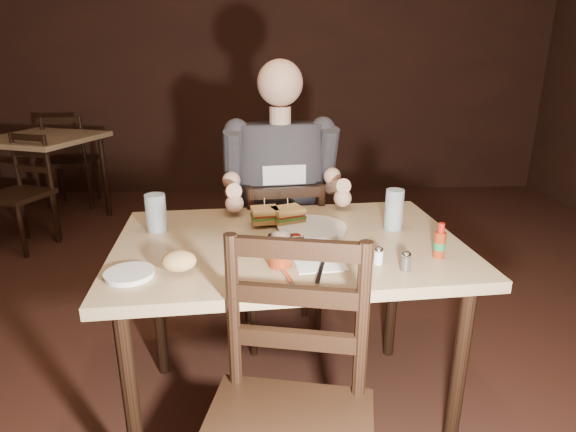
{
  "coord_description": "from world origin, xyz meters",
  "views": [
    {
      "loc": [
        0.05,
        -1.6,
        1.43
      ],
      "look_at": [
        0.14,
        0.11,
        0.85
      ],
      "focal_mm": 30.0,
      "sensor_mm": 36.0,
      "label": 1
    }
  ],
  "objects_px": {
    "hot_sauce": "(440,240)",
    "diner": "(282,167)",
    "dinner_plate": "(312,229)",
    "side_plate": "(130,275)",
    "bg_chair_far": "(72,161)",
    "glass_left": "(156,213)",
    "main_table": "(289,260)",
    "syrup_dispenser": "(280,251)",
    "chair_far": "(281,259)",
    "bg_chair_near": "(17,194)",
    "glass_right": "(394,210)",
    "bg_table": "(43,147)"
  },
  "relations": [
    {
      "from": "hot_sauce",
      "to": "diner",
      "type": "bearing_deg",
      "value": 125.36
    },
    {
      "from": "dinner_plate",
      "to": "side_plate",
      "type": "height_order",
      "value": "dinner_plate"
    },
    {
      "from": "bg_chair_far",
      "to": "glass_left",
      "type": "relative_size",
      "value": 6.03
    },
    {
      "from": "main_table",
      "to": "syrup_dispenser",
      "type": "xyz_separation_m",
      "value": [
        -0.04,
        -0.22,
        0.13
      ]
    },
    {
      "from": "syrup_dispenser",
      "to": "main_table",
      "type": "bearing_deg",
      "value": 75.41
    },
    {
      "from": "chair_far",
      "to": "bg_chair_near",
      "type": "height_order",
      "value": "chair_far"
    },
    {
      "from": "glass_right",
      "to": "side_plate",
      "type": "bearing_deg",
      "value": -157.82
    },
    {
      "from": "diner",
      "to": "syrup_dispenser",
      "type": "distance_m",
      "value": 0.76
    },
    {
      "from": "diner",
      "to": "glass_left",
      "type": "xyz_separation_m",
      "value": [
        -0.5,
        -0.4,
        -0.08
      ]
    },
    {
      "from": "glass_left",
      "to": "syrup_dispenser",
      "type": "xyz_separation_m",
      "value": [
        0.47,
        -0.35,
        -0.02
      ]
    },
    {
      "from": "diner",
      "to": "syrup_dispenser",
      "type": "relative_size",
      "value": 9.07
    },
    {
      "from": "bg_chair_far",
      "to": "hot_sauce",
      "type": "distance_m",
      "value": 4.02
    },
    {
      "from": "dinner_plate",
      "to": "glass_left",
      "type": "height_order",
      "value": "glass_left"
    },
    {
      "from": "bg_table",
      "to": "bg_chair_near",
      "type": "relative_size",
      "value": 1.21
    },
    {
      "from": "bg_table",
      "to": "side_plate",
      "type": "xyz_separation_m",
      "value": [
        1.42,
        -2.72,
        0.1
      ]
    },
    {
      "from": "dinner_plate",
      "to": "syrup_dispenser",
      "type": "bearing_deg",
      "value": -112.99
    },
    {
      "from": "diner",
      "to": "bg_chair_far",
      "type": "bearing_deg",
      "value": 121.36
    },
    {
      "from": "glass_left",
      "to": "side_plate",
      "type": "height_order",
      "value": "glass_left"
    },
    {
      "from": "diner",
      "to": "hot_sauce",
      "type": "xyz_separation_m",
      "value": [
        0.51,
        -0.71,
        -0.09
      ]
    },
    {
      "from": "glass_right",
      "to": "main_table",
      "type": "bearing_deg",
      "value": -166.1
    },
    {
      "from": "chair_far",
      "to": "dinner_plate",
      "type": "xyz_separation_m",
      "value": [
        0.11,
        -0.49,
        0.34
      ]
    },
    {
      "from": "bg_chair_near",
      "to": "side_plate",
      "type": "height_order",
      "value": "bg_chair_near"
    },
    {
      "from": "bg_chair_far",
      "to": "syrup_dispenser",
      "type": "relative_size",
      "value": 8.38
    },
    {
      "from": "side_plate",
      "to": "glass_right",
      "type": "bearing_deg",
      "value": 22.18
    },
    {
      "from": "bg_table",
      "to": "bg_chair_near",
      "type": "xyz_separation_m",
      "value": [
        0.0,
        -0.55,
        -0.26
      ]
    },
    {
      "from": "side_plate",
      "to": "hot_sauce",
      "type": "bearing_deg",
      "value": 5.55
    },
    {
      "from": "bg_table",
      "to": "bg_chair_near",
      "type": "distance_m",
      "value": 0.61
    },
    {
      "from": "chair_far",
      "to": "main_table",
      "type": "bearing_deg",
      "value": 84.23
    },
    {
      "from": "bg_chair_near",
      "to": "glass_right",
      "type": "relative_size",
      "value": 5.27
    },
    {
      "from": "diner",
      "to": "side_plate",
      "type": "bearing_deg",
      "value": -128.69
    },
    {
      "from": "main_table",
      "to": "chair_far",
      "type": "relative_size",
      "value": 1.53
    },
    {
      "from": "glass_left",
      "to": "glass_right",
      "type": "height_order",
      "value": "glass_right"
    },
    {
      "from": "hot_sauce",
      "to": "bg_chair_near",
      "type": "bearing_deg",
      "value": 139.65
    },
    {
      "from": "main_table",
      "to": "chair_far",
      "type": "xyz_separation_m",
      "value": [
        -0.01,
        0.59,
        -0.26
      ]
    },
    {
      "from": "main_table",
      "to": "syrup_dispenser",
      "type": "bearing_deg",
      "value": -99.99
    },
    {
      "from": "diner",
      "to": "glass_right",
      "type": "height_order",
      "value": "diner"
    },
    {
      "from": "hot_sauce",
      "to": "main_table",
      "type": "bearing_deg",
      "value": 160.63
    },
    {
      "from": "bg_chair_near",
      "to": "syrup_dispenser",
      "type": "height_order",
      "value": "syrup_dispenser"
    },
    {
      "from": "main_table",
      "to": "glass_left",
      "type": "height_order",
      "value": "glass_left"
    },
    {
      "from": "main_table",
      "to": "diner",
      "type": "relative_size",
      "value": 1.39
    },
    {
      "from": "bg_table",
      "to": "bg_chair_far",
      "type": "distance_m",
      "value": 0.6
    },
    {
      "from": "chair_far",
      "to": "side_plate",
      "type": "bearing_deg",
      "value": 53.08
    },
    {
      "from": "chair_far",
      "to": "syrup_dispenser",
      "type": "xyz_separation_m",
      "value": [
        -0.03,
        -0.8,
        0.39
      ]
    },
    {
      "from": "bg_chair_near",
      "to": "hot_sauce",
      "type": "distance_m",
      "value": 3.22
    },
    {
      "from": "diner",
      "to": "side_plate",
      "type": "distance_m",
      "value": 0.97
    },
    {
      "from": "main_table",
      "to": "glass_right",
      "type": "relative_size",
      "value": 8.25
    },
    {
      "from": "glass_right",
      "to": "side_plate",
      "type": "relative_size",
      "value": 1.07
    },
    {
      "from": "bg_chair_far",
      "to": "glass_right",
      "type": "bearing_deg",
      "value": 122.7
    },
    {
      "from": "dinner_plate",
      "to": "side_plate",
      "type": "xyz_separation_m",
      "value": [
        -0.61,
        -0.38,
        -0.0
      ]
    },
    {
      "from": "main_table",
      "to": "bg_table",
      "type": "height_order",
      "value": "same"
    }
  ]
}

